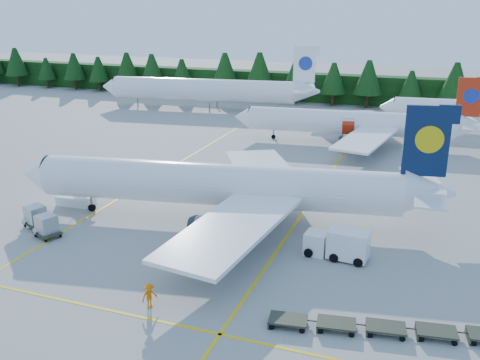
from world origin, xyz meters
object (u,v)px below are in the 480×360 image
(airstairs, at_px, (77,197))
(airliner_red, at_px, (345,123))
(service_truck, at_px, (337,243))
(airliner_navy, at_px, (210,185))

(airstairs, bearing_deg, airliner_red, 55.36)
(airstairs, height_order, service_truck, airstairs)
(airliner_navy, bearing_deg, service_truck, -27.22)
(airliner_red, bearing_deg, airliner_navy, -107.79)
(service_truck, bearing_deg, airliner_navy, 167.21)
(airliner_red, xyz_separation_m, airstairs, (-22.26, -36.21, -2.41))
(service_truck, bearing_deg, airliner_red, 103.11)
(airstairs, distance_m, service_truck, 28.49)
(airliner_red, distance_m, airstairs, 42.57)
(airliner_navy, relative_size, airliner_red, 1.14)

